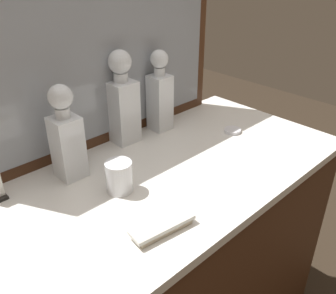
{
  "coord_description": "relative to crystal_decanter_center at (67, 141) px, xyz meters",
  "views": [
    {
      "loc": [
        -0.66,
        -0.69,
        1.45
      ],
      "look_at": [
        0.0,
        0.0,
        0.92
      ],
      "focal_mm": 39.08,
      "sensor_mm": 36.0,
      "label": 1
    }
  ],
  "objects": [
    {
      "name": "crystal_tumbler_left",
      "position": [
        0.06,
        -0.16,
        -0.07
      ],
      "size": [
        0.08,
        0.08,
        0.09
      ],
      "color": "white",
      "rests_on": "dresser"
    },
    {
      "name": "dresser",
      "position": [
        0.23,
        -0.18,
        -0.53
      ],
      "size": [
        1.19,
        0.62,
        0.84
      ],
      "color": "#472816",
      "rests_on": "ground_plane"
    },
    {
      "name": "crystal_decanter_center",
      "position": [
        0.0,
        0.0,
        0.0
      ],
      "size": [
        0.08,
        0.08,
        0.29
      ],
      "color": "white",
      "rests_on": "dresser"
    },
    {
      "name": "porcelain_dish",
      "position": [
        0.58,
        -0.16,
        -0.11
      ],
      "size": [
        0.06,
        0.06,
        0.01
      ],
      "color": "silver",
      "rests_on": "dresser"
    },
    {
      "name": "dresser_mirror",
      "position": [
        0.23,
        0.11,
        0.19
      ],
      "size": [
        0.95,
        0.03,
        0.6
      ],
      "color": "#472816",
      "rests_on": "dresser"
    },
    {
      "name": "crystal_decanter_front",
      "position": [
        0.26,
        0.07,
        0.01
      ],
      "size": [
        0.09,
        0.09,
        0.32
      ],
      "color": "white",
      "rests_on": "dresser"
    },
    {
      "name": "silver_brush_front",
      "position": [
        0.03,
        -0.37,
        -0.1
      ],
      "size": [
        0.17,
        0.07,
        0.02
      ],
      "color": "#B7A88C",
      "rests_on": "dresser"
    },
    {
      "name": "crystal_decanter_far_right",
      "position": [
        0.41,
        0.05,
        0.0
      ],
      "size": [
        0.07,
        0.07,
        0.3
      ],
      "color": "white",
      "rests_on": "dresser"
    }
  ]
}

